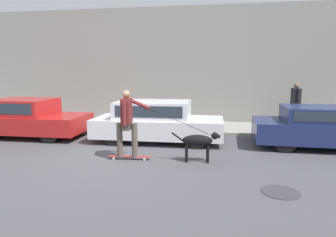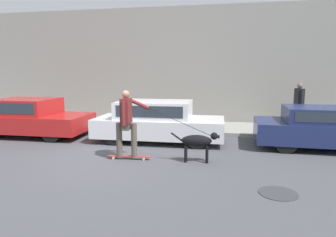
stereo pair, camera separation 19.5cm
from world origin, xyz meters
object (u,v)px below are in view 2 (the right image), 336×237
object	(u,v)px
parked_car_0	(30,118)
parked_car_1	(158,122)
skateboarder	(127,121)
pedestrian_with_bag	(299,104)
parked_car_2	(328,128)
dog	(198,142)

from	to	relation	value
parked_car_0	parked_car_1	xyz separation A→B (m)	(4.54, -0.00, 0.01)
skateboarder	pedestrian_with_bag	distance (m)	6.77
parked_car_2	pedestrian_with_bag	world-z (taller)	pedestrian_with_bag
parked_car_2	skateboarder	distance (m)	5.72
dog	parked_car_2	bearing A→B (deg)	24.93
parked_car_0	pedestrian_with_bag	distance (m)	9.58
parked_car_0	skateboarder	distance (m)	4.73
parked_car_1	dog	xyz separation A→B (m)	(1.46, -1.98, -0.12)
dog	skateboarder	xyz separation A→B (m)	(-1.77, -0.11, 0.48)
parked_car_0	skateboarder	world-z (taller)	skateboarder
skateboarder	pedestrian_with_bag	xyz separation A→B (m)	(5.03, 4.53, 0.05)
parked_car_1	pedestrian_with_bag	bearing A→B (deg)	26.04
parked_car_1	skateboarder	size ratio (longest dim) A/B	1.52
parked_car_1	dog	distance (m)	2.46
parked_car_0	parked_car_2	distance (m)	9.54
dog	skateboarder	world-z (taller)	skateboarder
parked_car_2	dog	size ratio (longest dim) A/B	3.45
dog	skateboarder	size ratio (longest dim) A/B	0.45
parked_car_0	parked_car_1	bearing A→B (deg)	-0.76
parked_car_0	dog	distance (m)	6.32
parked_car_0	dog	world-z (taller)	parked_car_0
parked_car_1	parked_car_2	xyz separation A→B (m)	(5.00, 0.00, -0.03)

